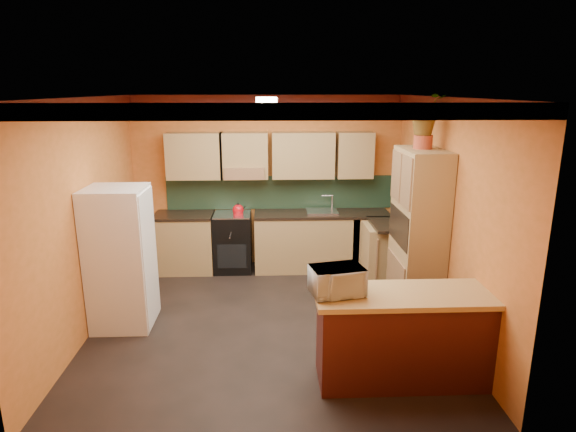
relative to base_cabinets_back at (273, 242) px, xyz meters
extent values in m
plane|color=black|center=(-0.07, -1.80, -0.44)|extent=(4.20, 4.20, 0.00)
cube|color=white|center=(-0.07, -1.80, 2.26)|extent=(4.20, 4.20, 0.04)
cube|color=orange|center=(-0.07, 0.30, 0.91)|extent=(4.20, 0.04, 2.70)
cube|color=orange|center=(-0.07, -3.90, 0.91)|extent=(4.20, 0.04, 2.70)
cube|color=orange|center=(-2.17, -1.80, 0.91)|extent=(0.04, 4.20, 2.70)
cube|color=orange|center=(2.03, -1.80, 0.91)|extent=(0.04, 4.20, 2.70)
cube|color=#213D2C|center=(0.18, 0.29, 0.75)|extent=(3.70, 0.02, 0.53)
cube|color=#213D2C|center=(2.02, -0.40, 0.75)|extent=(0.02, 1.40, 0.53)
cube|color=tan|center=(0.03, 0.13, 1.36)|extent=(3.10, 0.34, 0.70)
cylinder|color=white|center=(-0.07, -1.20, 2.22)|extent=(0.26, 0.26, 0.06)
cube|color=tan|center=(0.00, 0.00, 0.00)|extent=(3.65, 0.60, 0.88)
cube|color=black|center=(0.00, 0.00, 0.46)|extent=(3.65, 0.62, 0.04)
cube|color=black|center=(-0.63, 0.00, 0.02)|extent=(0.58, 0.58, 0.91)
cube|color=silver|center=(0.77, 0.00, 0.50)|extent=(0.48, 0.40, 0.03)
cube|color=tan|center=(1.73, -0.66, 0.00)|extent=(0.60, 0.80, 0.88)
cube|color=black|center=(1.73, -0.66, 0.46)|extent=(0.62, 0.80, 0.04)
cube|color=white|center=(-1.82, -1.79, 0.41)|extent=(0.68, 0.66, 1.70)
cube|color=tan|center=(1.78, -1.62, 0.61)|extent=(0.48, 0.90, 2.10)
cylinder|color=#B0442A|center=(1.78, -1.57, 1.74)|extent=(0.22, 0.22, 0.16)
imported|color=tan|center=(1.78, -1.57, 2.06)|extent=(0.53, 0.50, 0.47)
cube|color=#501D12|center=(1.31, -3.09, 0.00)|extent=(1.80, 0.55, 0.88)
cube|color=tan|center=(1.31, -3.09, 0.47)|extent=(1.90, 0.65, 0.05)
imported|color=white|center=(0.57, -3.09, 0.62)|extent=(0.54, 0.42, 0.27)
camera|label=1|loc=(-0.06, -7.23, 2.35)|focal=30.00mm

